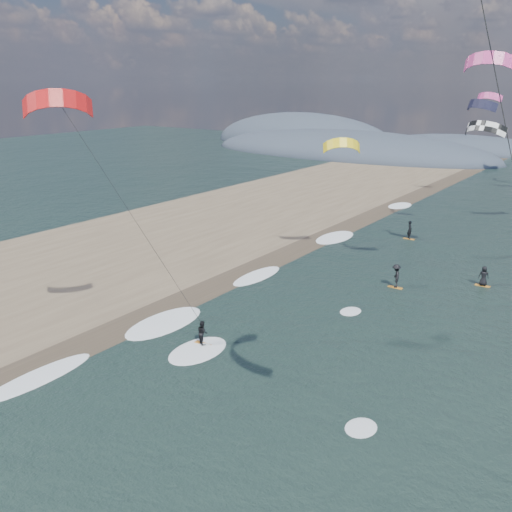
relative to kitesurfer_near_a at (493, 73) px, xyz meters
The scene contains 6 objects.
wet_sand_strip 27.46m from the kitesurfer_near_a, 169.36° to the left, with size 3.00×240.00×0.00m, color #382D23.
coastal_hills 117.07m from the kitesurfer_near_a, 118.43° to the left, with size 80.00×41.00×15.00m.
kitesurfer_near_a is the anchor object (origin of this frame).
kitesurfer_near_b 20.27m from the kitesurfer_near_a, 167.78° to the left, with size 6.69×9.01×15.22m.
far_kitesurfers 33.15m from the kitesurfer_near_a, 111.03° to the left, with size 10.60×14.90×1.85m.
shoreline_surf 27.64m from the kitesurfer_near_a, 157.11° to the left, with size 2.40×79.40×0.11m.
Camera 1 is at (14.07, -9.37, 15.15)m, focal length 40.00 mm.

